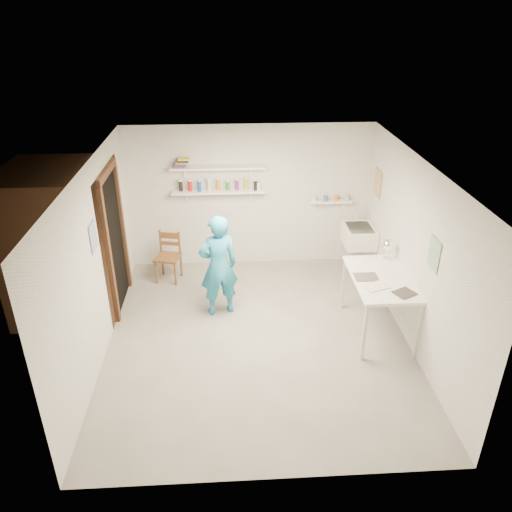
{
  "coord_description": "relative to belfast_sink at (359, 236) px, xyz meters",
  "views": [
    {
      "loc": [
        -0.36,
        -5.51,
        4.08
      ],
      "look_at": [
        0.0,
        0.4,
        1.05
      ],
      "focal_mm": 35.0,
      "sensor_mm": 36.0,
      "label": 1
    }
  ],
  "objects": [
    {
      "name": "ledge_pots",
      "position": [
        -0.4,
        0.47,
        0.48
      ],
      "size": [
        0.48,
        0.07,
        0.09
      ],
      "color": "silver",
      "rests_on": "ledge_shelf"
    },
    {
      "name": "wooden_chair",
      "position": [
        -3.09,
        -0.01,
        -0.29
      ],
      "size": [
        0.46,
        0.44,
        0.82
      ],
      "primitive_type": "cube",
      "rotation": [
        0.0,
        0.0,
        -0.24
      ],
      "color": "brown",
      "rests_on": "ground"
    },
    {
      "name": "door_jamb_near",
      "position": [
        -3.72,
        -1.15,
        0.3
      ],
      "size": [
        0.06,
        0.1,
        2.0
      ],
      "primitive_type": "cube",
      "color": "brown",
      "rests_on": "ground"
    },
    {
      "name": "man",
      "position": [
        -2.26,
        -1.01,
        0.06
      ],
      "size": [
        0.63,
        0.5,
        1.53
      ],
      "primitive_type": "imported",
      "rotation": [
        0.0,
        0.0,
        3.42
      ],
      "color": "teal",
      "rests_on": "ground"
    },
    {
      "name": "belfast_sink",
      "position": [
        0.0,
        0.0,
        0.0
      ],
      "size": [
        0.48,
        0.6,
        0.3
      ],
      "primitive_type": "cube",
      "color": "white",
      "rests_on": "wall_right"
    },
    {
      "name": "floor",
      "position": [
        -1.75,
        -1.7,
        -0.71
      ],
      "size": [
        4.0,
        4.5,
        0.02
      ],
      "primitive_type": "cube",
      "color": "slate",
      "rests_on": "ground"
    },
    {
      "name": "book_stack",
      "position": [
        -2.81,
        0.43,
        1.14
      ],
      "size": [
        0.26,
        0.14,
        0.14
      ],
      "color": "red",
      "rests_on": "shelf_upper"
    },
    {
      "name": "shelf_upper",
      "position": [
        -2.25,
        0.43,
        1.05
      ],
      "size": [
        1.5,
        0.22,
        0.03
      ],
      "primitive_type": "cube",
      "color": "white",
      "rests_on": "wall_back"
    },
    {
      "name": "wall_front",
      "position": [
        -1.75,
        -3.96,
        0.5
      ],
      "size": [
        4.0,
        0.02,
        2.4
      ],
      "primitive_type": "cube",
      "color": "silver",
      "rests_on": "ground"
    },
    {
      "name": "shelf_lower",
      "position": [
        -2.25,
        0.43,
        0.65
      ],
      "size": [
        1.5,
        0.22,
        0.03
      ],
      "primitive_type": "cube",
      "color": "white",
      "rests_on": "wall_back"
    },
    {
      "name": "desk_lamp",
      "position": [
        0.1,
        -1.12,
        0.37
      ],
      "size": [
        0.16,
        0.16,
        0.16
      ],
      "primitive_type": "sphere",
      "color": "white",
      "rests_on": "work_table"
    },
    {
      "name": "poster_right_b",
      "position": [
        0.24,
        -2.25,
        0.8
      ],
      "size": [
        0.01,
        0.3,
        0.38
      ],
      "primitive_type": "cube",
      "color": "#3F724C",
      "rests_on": "wall_right"
    },
    {
      "name": "ledge_shelf",
      "position": [
        -0.4,
        0.47,
        0.42
      ],
      "size": [
        0.7,
        0.14,
        0.03
      ],
      "primitive_type": "cube",
      "color": "white",
      "rests_on": "wall_back"
    },
    {
      "name": "doorway_recess",
      "position": [
        -3.74,
        -0.65,
        0.3
      ],
      "size": [
        0.02,
        0.9,
        2.0
      ],
      "primitive_type": "cube",
      "color": "black",
      "rests_on": "wall_left"
    },
    {
      "name": "corridor_box",
      "position": [
        -4.45,
        -0.65,
        0.35
      ],
      "size": [
        1.4,
        1.5,
        2.1
      ],
      "primitive_type": "cube",
      "color": "brown",
      "rests_on": "ground"
    },
    {
      "name": "papers",
      "position": [
        -0.11,
        -1.63,
        0.16
      ],
      "size": [
        0.3,
        0.22,
        0.02
      ],
      "color": "silver",
      "rests_on": "work_table"
    },
    {
      "name": "wall_right",
      "position": [
        0.26,
        -1.7,
        0.5
      ],
      "size": [
        0.02,
        4.5,
        2.4
      ],
      "primitive_type": "cube",
      "color": "silver",
      "rests_on": "ground"
    },
    {
      "name": "spray_cans",
      "position": [
        -2.25,
        0.43,
        0.75
      ],
      "size": [
        1.31,
        0.06,
        0.17
      ],
      "color": "black",
      "rests_on": "shelf_lower"
    },
    {
      "name": "wall_left",
      "position": [
        -3.76,
        -1.7,
        0.5
      ],
      "size": [
        0.02,
        4.5,
        2.4
      ],
      "primitive_type": "cube",
      "color": "silver",
      "rests_on": "ground"
    },
    {
      "name": "poster_right_a",
      "position": [
        0.24,
        0.1,
        0.85
      ],
      "size": [
        0.01,
        0.34,
        0.42
      ],
      "primitive_type": "cube",
      "color": "#995933",
      "rests_on": "wall_right"
    },
    {
      "name": "work_table",
      "position": [
        -0.11,
        -1.63,
        -0.27
      ],
      "size": [
        0.77,
        1.28,
        0.85
      ],
      "primitive_type": "cube",
      "color": "white",
      "rests_on": "ground"
    },
    {
      "name": "wall_clock",
      "position": [
        -2.2,
        -0.8,
        0.32
      ],
      "size": [
        0.27,
        0.11,
        0.27
      ],
      "primitive_type": "cylinder",
      "rotation": [
        1.57,
        0.0,
        0.27
      ],
      "color": "#C6B687",
      "rests_on": "man"
    },
    {
      "name": "ceiling",
      "position": [
        -1.75,
        -1.7,
        1.71
      ],
      "size": [
        4.0,
        4.5,
        0.02
      ],
      "primitive_type": "cube",
      "color": "silver",
      "rests_on": "wall_back"
    },
    {
      "name": "wall_back",
      "position": [
        -1.75,
        0.56,
        0.5
      ],
      "size": [
        4.0,
        0.02,
        2.4
      ],
      "primitive_type": "cube",
      "color": "silver",
      "rests_on": "ground"
    },
    {
      "name": "door_jamb_far",
      "position": [
        -3.72,
        -0.15,
        0.3
      ],
      "size": [
        0.06,
        0.1,
        2.0
      ],
      "primitive_type": "cube",
      "color": "brown",
      "rests_on": "ground"
    },
    {
      "name": "poster_left",
      "position": [
        -3.74,
        -1.65,
        0.85
      ],
      "size": [
        0.01,
        0.28,
        0.36
      ],
      "primitive_type": "cube",
      "color": "#334C7F",
      "rests_on": "wall_left"
    },
    {
      "name": "door_lintel",
      "position": [
        -3.72,
        -0.65,
        1.35
      ],
      "size": [
        0.06,
        1.05,
        0.1
      ],
      "primitive_type": "cube",
      "color": "brown",
      "rests_on": "wall_left"
    }
  ]
}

